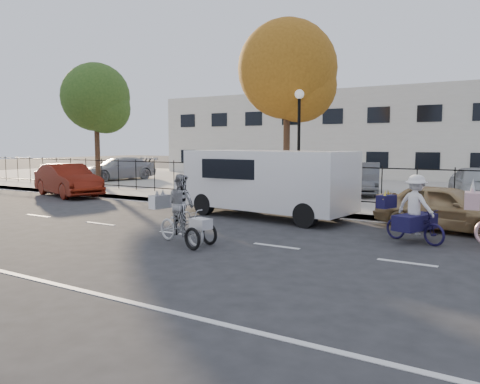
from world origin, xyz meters
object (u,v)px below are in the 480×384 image
Objects in this scene: lot_car_a at (118,169)px; bull_bike at (414,215)px; pedestrian at (209,176)px; lot_car_d at (479,185)px; red_sedan at (68,180)px; lot_car_b at (234,176)px; lot_car_c at (362,178)px; lamppost at (299,126)px; gold_sedan at (446,208)px; white_van at (264,181)px; zebra_trike at (182,217)px.

bull_bike is at bearing -10.75° from lot_car_a.
pedestrian is 0.41× the size of lot_car_d.
red_sedan reaches higher than lot_car_b.
pedestrian is at bearing -155.12° from lot_car_c.
lamppost is at bearing -3.12° from lot_car_a.
bull_bike is at bearing -41.61° from lamppost.
gold_sedan is at bearing -109.66° from lot_car_d.
gold_sedan is at bearing 11.62° from white_van.
white_van is 1.49× the size of lot_car_d.
lamppost is 1.01× the size of lot_car_c.
lot_car_c is 1.00× the size of lot_car_d.
lot_car_a is (-14.41, 7.46, -0.36)m from white_van.
zebra_trike is at bearing 144.03° from bull_bike.
pedestrian is at bearing -177.52° from lamppost.
pedestrian is at bearing -55.15° from red_sedan.
lamppost reaches higher than lot_car_a.
pedestrian is at bearing 86.20° from bull_bike.
lot_car_a is (-19.48, 9.08, 0.18)m from bull_bike.
lamppost reaches higher than red_sedan.
zebra_trike is 7.38m from gold_sedan.
lot_car_b is at bearing 4.57° from lot_car_a.
zebra_trike is 0.47× the size of lot_car_d.
lot_car_d is at bearing 6.87° from gold_sedan.
lamppost is 0.68× the size of white_van.
pedestrian is 10.64m from lot_car_d.
lot_car_a is at bearing 159.46° from white_van.
white_van is 1.68× the size of gold_sedan.
bull_bike is 0.49× the size of gold_sedan.
gold_sedan is (5.64, -2.54, -2.46)m from lamppost.
lot_car_d is at bearing -9.55° from lot_car_b.
lamppost is at bearing 99.22° from white_van.
red_sedan is 17.45m from lot_car_d.
pedestrian is (-4.24, 2.82, -0.18)m from white_van.
gold_sedan is (5.52, 0.46, -0.56)m from white_van.
lot_car_a is (-14.63, 12.15, 0.19)m from zebra_trike.
lot_car_c is at bearing 149.91° from lot_car_d.
white_van reaches higher than lot_car_c.
zebra_trike is 0.52× the size of gold_sedan.
red_sedan is 1.19× the size of gold_sedan.
lot_car_a is at bearing 81.62° from gold_sedan.
lot_car_d is at bearing 10.07° from lot_car_a.
bull_bike is at bearing 126.77° from pedestrian.
lot_car_c is at bearing 45.77° from bull_bike.
bull_bike is 1.04× the size of pedestrian.
bull_bike is 15.95m from red_sedan.
white_van reaches higher than lot_car_a.
bull_bike is 0.29× the size of white_van.
lamppost reaches higher than lot_car_d.
bull_bike is 0.38× the size of lot_car_a.
red_sedan is at bearing -177.90° from lot_car_d.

